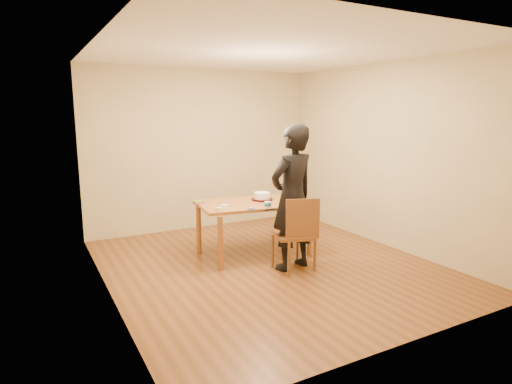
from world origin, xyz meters
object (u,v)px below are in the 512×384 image
dining_chair (294,235)px  cake (262,196)px  dining_table (254,203)px  person (292,198)px  cake_plate (262,199)px

dining_chair → cake: 0.93m
dining_table → person: bearing=-70.1°
dining_table → person: 0.77m
dining_chair → cake_plate: 0.91m
dining_chair → person: size_ratio=0.24×
dining_chair → person: bearing=107.8°
cake → person: 0.82m
dining_table → cake: size_ratio=6.57×
dining_table → cake_plate: (0.17, 0.08, 0.03)m
dining_table → cake_plate: cake_plate is taller
dining_table → dining_chair: (0.15, -0.78, -0.28)m
dining_chair → person: 0.47m
dining_chair → cake_plate: bearing=106.7°
dining_chair → dining_table: bearing=118.8°
dining_table → cake_plate: bearing=33.3°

